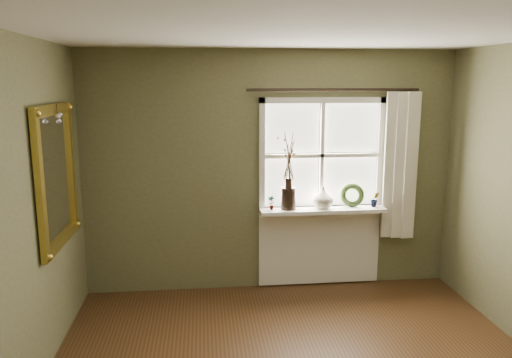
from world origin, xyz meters
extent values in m
plane|color=silver|center=(0.00, 0.00, 2.60)|extent=(4.50, 4.50, 0.00)
cube|color=#636342|center=(0.00, 2.30, 1.30)|extent=(4.00, 0.10, 2.60)
cube|color=white|center=(0.55, 2.22, 0.89)|extent=(1.36, 0.06, 0.06)
cube|color=white|center=(0.55, 2.22, 2.07)|extent=(1.36, 0.06, 0.06)
cube|color=white|center=(-0.10, 2.22, 1.48)|extent=(0.06, 0.06, 1.24)
cube|color=white|center=(1.20, 2.22, 1.48)|extent=(0.06, 0.06, 1.24)
cube|color=white|center=(0.55, 2.22, 1.48)|extent=(1.24, 0.05, 0.04)
cube|color=white|center=(0.55, 2.22, 1.48)|extent=(0.04, 0.05, 1.12)
cube|color=white|center=(0.23, 2.25, 1.77)|extent=(0.59, 0.01, 0.53)
cube|color=white|center=(0.88, 2.25, 1.77)|extent=(0.59, 0.01, 0.53)
cube|color=white|center=(0.23, 2.25, 1.19)|extent=(0.59, 0.01, 0.53)
cube|color=white|center=(0.88, 2.25, 1.19)|extent=(0.59, 0.01, 0.53)
cube|color=white|center=(0.55, 2.12, 0.90)|extent=(1.36, 0.26, 0.04)
cube|color=white|center=(0.55, 2.23, 0.46)|extent=(1.36, 0.04, 0.88)
cylinder|color=black|center=(0.17, 2.12, 1.04)|extent=(0.18, 0.18, 0.24)
imported|color=beige|center=(0.55, 2.12, 1.04)|extent=(0.29, 0.29, 0.24)
torus|color=#2C401C|center=(0.89, 2.16, 1.02)|extent=(0.28, 0.17, 0.27)
imported|color=#2C401C|center=(-0.01, 2.12, 1.00)|extent=(0.09, 0.08, 0.15)
imported|color=#2C401C|center=(1.13, 2.12, 1.00)|extent=(0.09, 0.07, 0.17)
cube|color=beige|center=(1.39, 2.13, 1.37)|extent=(0.36, 0.12, 1.59)
cylinder|color=black|center=(0.65, 2.17, 2.18)|extent=(1.84, 0.03, 0.03)
cube|color=white|center=(-1.97, 1.31, 1.48)|extent=(0.02, 0.84, 1.03)
cube|color=#AE9033|center=(-1.96, 1.31, 2.04)|extent=(0.05, 1.01, 0.09)
cube|color=#AE9033|center=(-1.96, 1.31, 0.92)|extent=(0.05, 1.01, 0.09)
cube|color=#AE9033|center=(-1.96, 0.85, 1.48)|extent=(0.05, 0.09, 1.03)
cube|color=#AE9033|center=(-1.96, 1.77, 1.48)|extent=(0.05, 0.09, 1.03)
sphere|color=silver|center=(-1.91, 1.28, 1.98)|extent=(0.04, 0.04, 0.04)
sphere|color=silver|center=(-1.91, 1.31, 1.94)|extent=(0.04, 0.04, 0.04)
sphere|color=silver|center=(-1.91, 1.34, 1.99)|extent=(0.04, 0.04, 0.04)
camera|label=1|loc=(-0.73, -3.00, 2.27)|focal=35.00mm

